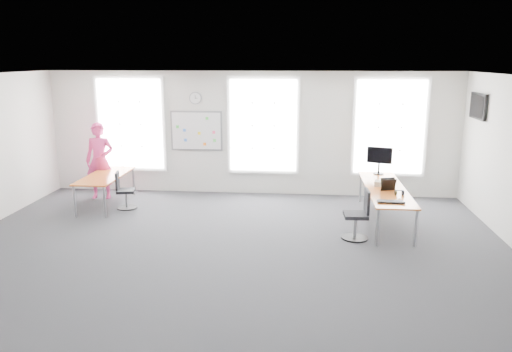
# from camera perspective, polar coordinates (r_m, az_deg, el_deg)

# --- Properties ---
(floor) EXTENTS (10.00, 10.00, 0.00)m
(floor) POSITION_cam_1_polar(r_m,az_deg,el_deg) (8.75, -3.29, -8.79)
(floor) COLOR #2A2A2F
(floor) RESTS_ON ground
(ceiling) EXTENTS (10.00, 10.00, 0.00)m
(ceiling) POSITION_cam_1_polar(r_m,az_deg,el_deg) (8.11, -3.58, 11.25)
(ceiling) COLOR silver
(ceiling) RESTS_ON ground
(wall_back) EXTENTS (10.00, 0.00, 10.00)m
(wall_back) POSITION_cam_1_polar(r_m,az_deg,el_deg) (12.21, -0.57, 4.88)
(wall_back) COLOR silver
(wall_back) RESTS_ON ground
(wall_front) EXTENTS (10.00, 0.00, 10.00)m
(wall_front) POSITION_cam_1_polar(r_m,az_deg,el_deg) (4.56, -11.19, -10.00)
(wall_front) COLOR silver
(wall_front) RESTS_ON ground
(window_left) EXTENTS (1.60, 0.06, 2.20)m
(window_left) POSITION_cam_1_polar(r_m,az_deg,el_deg) (12.81, -14.12, 5.78)
(window_left) COLOR white
(window_left) RESTS_ON wall_back
(window_mid) EXTENTS (1.60, 0.06, 2.20)m
(window_mid) POSITION_cam_1_polar(r_m,az_deg,el_deg) (12.12, 0.84, 5.78)
(window_mid) COLOR white
(window_mid) RESTS_ON wall_back
(window_right) EXTENTS (1.60, 0.06, 2.20)m
(window_right) POSITION_cam_1_polar(r_m,az_deg,el_deg) (12.25, 15.02, 5.41)
(window_right) COLOR white
(window_right) RESTS_ON wall_back
(desk_right) EXTENTS (0.78, 2.94, 0.72)m
(desk_right) POSITION_cam_1_polar(r_m,az_deg,el_deg) (10.51, 14.56, -1.55)
(desk_right) COLOR #B5621E
(desk_right) RESTS_ON ground
(desk_left) EXTENTS (0.78, 1.94, 0.71)m
(desk_left) POSITION_cam_1_polar(r_m,az_deg,el_deg) (11.83, -16.84, -0.17)
(desk_left) COLOR #B5621E
(desk_left) RESTS_ON ground
(chair_right) EXTENTS (0.50, 0.50, 0.95)m
(chair_right) POSITION_cam_1_polar(r_m,az_deg,el_deg) (9.46, 11.65, -4.65)
(chair_right) COLOR black
(chair_right) RESTS_ON ground
(chair_left) EXTENTS (0.45, 0.45, 0.84)m
(chair_left) POSITION_cam_1_polar(r_m,az_deg,el_deg) (11.53, -14.88, -1.82)
(chair_left) COLOR black
(chair_left) RESTS_ON ground
(person) EXTENTS (0.70, 0.49, 1.82)m
(person) POSITION_cam_1_polar(r_m,az_deg,el_deg) (12.43, -17.42, 1.66)
(person) COLOR #D33276
(person) RESTS_ON ground
(whiteboard) EXTENTS (1.20, 0.03, 0.90)m
(whiteboard) POSITION_cam_1_polar(r_m,az_deg,el_deg) (12.38, -6.83, 5.14)
(whiteboard) COLOR white
(whiteboard) RESTS_ON wall_back
(wall_clock) EXTENTS (0.30, 0.04, 0.30)m
(wall_clock) POSITION_cam_1_polar(r_m,az_deg,el_deg) (12.29, -6.93, 8.83)
(wall_clock) COLOR gray
(wall_clock) RESTS_ON wall_back
(tv) EXTENTS (0.06, 0.90, 0.55)m
(tv) POSITION_cam_1_polar(r_m,az_deg,el_deg) (11.65, 24.07, 7.30)
(tv) COLOR black
(tv) RESTS_ON wall_right
(keyboard) EXTENTS (0.49, 0.19, 0.02)m
(keyboard) POSITION_cam_1_polar(r_m,az_deg,el_deg) (9.45, 15.11, -2.88)
(keyboard) COLOR black
(keyboard) RESTS_ON desk_right
(mouse) EXTENTS (0.10, 0.13, 0.04)m
(mouse) POSITION_cam_1_polar(r_m,az_deg,el_deg) (9.43, 16.50, -2.94)
(mouse) COLOR black
(mouse) RESTS_ON desk_right
(lens_cap) EXTENTS (0.06, 0.06, 0.01)m
(lens_cap) POSITION_cam_1_polar(r_m,az_deg,el_deg) (9.75, 16.07, -2.50)
(lens_cap) COLOR black
(lens_cap) RESTS_ON desk_right
(headphones) EXTENTS (0.18, 0.09, 0.10)m
(headphones) POSITION_cam_1_polar(r_m,az_deg,el_deg) (10.00, 16.03, -1.84)
(headphones) COLOR black
(headphones) RESTS_ON desk_right
(laptop_sleeve) EXTENTS (0.32, 0.26, 0.25)m
(laptop_sleeve) POSITION_cam_1_polar(r_m,az_deg,el_deg) (10.27, 14.89, -0.95)
(laptop_sleeve) COLOR black
(laptop_sleeve) RESTS_ON desk_right
(paper_stack) EXTENTS (0.33, 0.28, 0.10)m
(paper_stack) POSITION_cam_1_polar(r_m,az_deg,el_deg) (10.62, 14.18, -0.85)
(paper_stack) COLOR beige
(paper_stack) RESTS_ON desk_right
(monitor) EXTENTS (0.55, 0.23, 0.63)m
(monitor) POSITION_cam_1_polar(r_m,az_deg,el_deg) (11.62, 13.92, 2.02)
(monitor) COLOR black
(monitor) RESTS_ON desk_right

